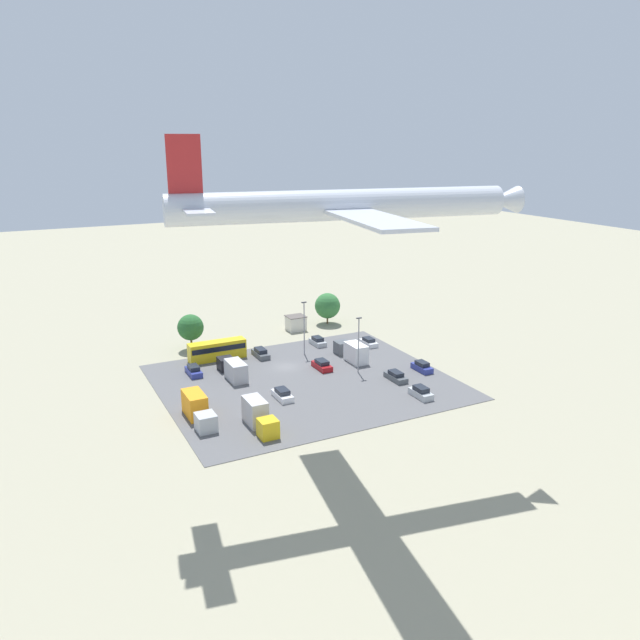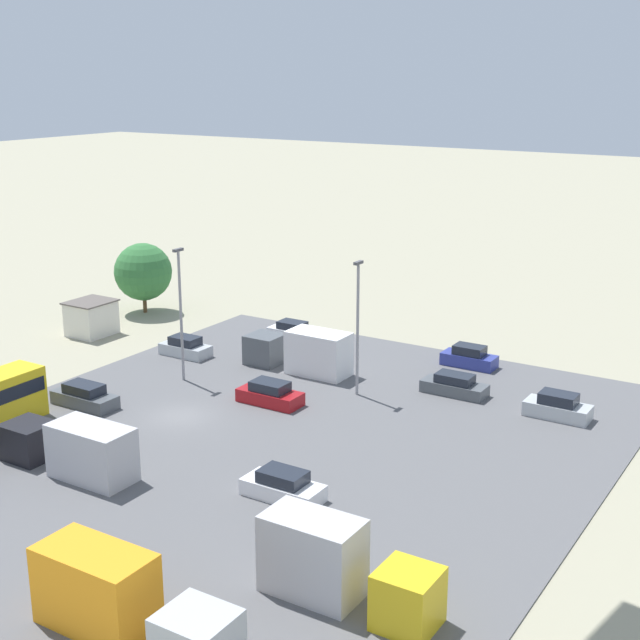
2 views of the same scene
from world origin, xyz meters
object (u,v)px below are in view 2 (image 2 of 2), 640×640
(shed_building, at_px, (91,318))
(parked_car_4, at_px, (270,394))
(parked_car_5, at_px, (185,348))
(parked_car_0, at_px, (558,407))
(parked_car_3, at_px, (454,386))
(parked_truck_3, at_px, (338,567))
(parked_truck_1, at_px, (123,603))
(parked_car_8, at_px, (469,358))
(parked_car_7, at_px, (85,397))
(parked_car_2, at_px, (292,331))
(parked_truck_2, at_px, (74,449))
(parked_car_1, at_px, (283,486))
(parked_truck_0, at_px, (303,352))

(shed_building, relative_size, parked_car_4, 0.84)
(shed_building, height_order, parked_car_5, shed_building)
(parked_car_0, height_order, parked_car_3, parked_car_0)
(parked_car_0, xyz_separation_m, parked_car_3, (-0.45, -7.44, -0.08))
(parked_car_4, height_order, parked_truck_3, parked_truck_3)
(parked_car_4, height_order, parked_truck_1, parked_truck_1)
(parked_car_8, bearing_deg, parked_car_0, -126.61)
(parked_car_7, bearing_deg, parked_car_2, -8.64)
(parked_car_0, height_order, parked_truck_2, parked_truck_2)
(parked_car_5, relative_size, parked_car_7, 0.87)
(parked_car_3, xyz_separation_m, parked_truck_2, (22.84, -12.98, 0.80))
(parked_car_5, bearing_deg, parked_truck_3, -129.37)
(parked_car_1, relative_size, parked_car_7, 0.93)
(parked_car_0, bearing_deg, parked_car_8, -126.61)
(parked_car_8, distance_m, parked_truck_2, 31.23)
(shed_building, distance_m, parked_car_2, 17.23)
(parked_car_4, bearing_deg, parked_car_7, 124.22)
(parked_car_8, relative_size, parked_truck_3, 0.52)
(parked_car_1, height_order, parked_truck_0, parked_truck_0)
(parked_truck_1, relative_size, parked_truck_2, 1.02)
(parked_car_0, height_order, parked_car_7, parked_car_0)
(parked_car_4, relative_size, parked_truck_0, 0.53)
(parked_car_3, height_order, parked_car_5, parked_car_5)
(parked_car_8, bearing_deg, parked_truck_3, -166.78)
(parked_truck_1, bearing_deg, parked_truck_0, -159.34)
(shed_building, xyz_separation_m, parked_truck_3, (23.02, 38.26, 0.22))
(parked_car_5, xyz_separation_m, parked_truck_0, (-1.76, 9.94, 0.84))
(parked_car_8, bearing_deg, parked_truck_2, 158.45)
(parked_car_0, height_order, parked_truck_0, parked_truck_0)
(parked_car_3, bearing_deg, parked_truck_0, 97.21)
(shed_building, distance_m, parked_truck_2, 27.78)
(parked_truck_2, height_order, parked_truck_3, parked_truck_3)
(parked_car_0, distance_m, parked_truck_2, 30.31)
(parked_car_5, relative_size, parked_truck_3, 0.52)
(parked_car_0, bearing_deg, parked_truck_3, -3.22)
(parked_truck_2, bearing_deg, parked_car_8, -21.55)
(parked_car_2, xyz_separation_m, parked_car_3, (5.18, 17.01, 0.01))
(parked_car_1, bearing_deg, parked_truck_1, -173.89)
(parked_car_7, distance_m, parked_truck_0, 16.23)
(parked_car_0, height_order, parked_truck_3, parked_truck_3)
(parked_car_2, bearing_deg, shed_building, 117.71)
(parked_car_2, distance_m, parked_truck_3, 38.64)
(parked_car_3, relative_size, parked_truck_2, 0.51)
(parked_car_1, xyz_separation_m, parked_truck_3, (6.62, 7.35, 0.98))
(parked_car_2, distance_m, parked_truck_2, 28.32)
(shed_building, height_order, parked_car_8, shed_building)
(parked_car_8, relative_size, parked_truck_0, 0.49)
(parked_car_3, bearing_deg, parked_truck_3, -166.90)
(parked_car_3, height_order, parked_truck_3, parked_truck_3)
(parked_car_5, bearing_deg, shed_building, 87.81)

